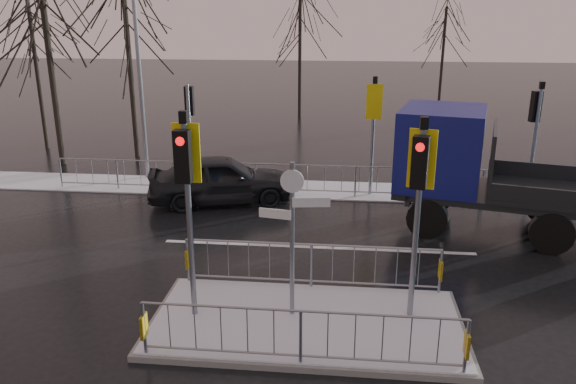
# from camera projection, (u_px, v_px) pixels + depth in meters

# --- Properties ---
(ground) EXTENTS (120.00, 120.00, 0.00)m
(ground) POSITION_uv_depth(u_px,v_px,m) (306.00, 326.00, 10.85)
(ground) COLOR black
(ground) RESTS_ON ground
(snow_verge) EXTENTS (30.00, 2.00, 0.04)m
(snow_verge) POSITION_uv_depth(u_px,v_px,m) (325.00, 190.00, 18.98)
(snow_verge) COLOR silver
(snow_verge) RESTS_ON ground
(lane_markings) EXTENTS (8.00, 11.38, 0.01)m
(lane_markings) POSITION_uv_depth(u_px,v_px,m) (305.00, 335.00, 10.53)
(lane_markings) COLOR silver
(lane_markings) RESTS_ON ground
(traffic_island) EXTENTS (6.00, 3.04, 4.15)m
(traffic_island) POSITION_uv_depth(u_px,v_px,m) (306.00, 308.00, 10.74)
(traffic_island) COLOR slate
(traffic_island) RESTS_ON ground
(far_kerb_fixtures) EXTENTS (18.00, 0.65, 3.83)m
(far_kerb_fixtures) POSITION_uv_depth(u_px,v_px,m) (334.00, 166.00, 18.16)
(far_kerb_fixtures) COLOR gray
(far_kerb_fixtures) RESTS_ON ground
(car_far_lane) EXTENTS (4.82, 2.95, 1.53)m
(car_far_lane) POSITION_uv_depth(u_px,v_px,m) (221.00, 179.00, 17.63)
(car_far_lane) COLOR black
(car_far_lane) RESTS_ON ground
(flatbed_truck) EXTENTS (7.57, 4.24, 3.32)m
(flatbed_truck) POSITION_uv_depth(u_px,v_px,m) (478.00, 167.00, 15.22)
(flatbed_truck) COLOR black
(flatbed_truck) RESTS_ON ground
(tree_near_a) EXTENTS (4.75, 4.75, 8.97)m
(tree_near_a) POSITION_uv_depth(u_px,v_px,m) (43.00, 2.00, 20.41)
(tree_near_a) COLOR black
(tree_near_a) RESTS_ON ground
(tree_near_b) EXTENTS (4.00, 4.00, 7.55)m
(tree_near_b) POSITION_uv_depth(u_px,v_px,m) (127.00, 28.00, 21.88)
(tree_near_b) COLOR black
(tree_near_b) RESTS_ON ground
(tree_near_c) EXTENTS (3.50, 3.50, 6.61)m
(tree_near_c) POSITION_uv_depth(u_px,v_px,m) (33.00, 43.00, 23.46)
(tree_near_c) COLOR black
(tree_near_c) RESTS_ON ground
(tree_far_a) EXTENTS (3.75, 3.75, 7.08)m
(tree_far_a) POSITION_uv_depth(u_px,v_px,m) (300.00, 29.00, 30.37)
(tree_far_a) COLOR black
(tree_far_a) RESTS_ON ground
(tree_far_b) EXTENTS (3.25, 3.25, 6.14)m
(tree_far_b) POSITION_uv_depth(u_px,v_px,m) (444.00, 41.00, 31.67)
(tree_far_b) COLOR black
(tree_far_b) RESTS_ON ground
(street_lamp_left) EXTENTS (1.25, 0.18, 8.20)m
(street_lamp_left) POSITION_uv_depth(u_px,v_px,m) (140.00, 51.00, 19.08)
(street_lamp_left) COLOR gray
(street_lamp_left) RESTS_ON ground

